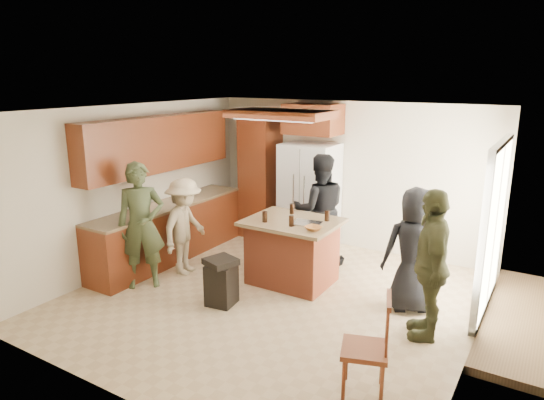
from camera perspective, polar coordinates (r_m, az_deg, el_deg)
The scene contains 12 objects.
person_front_left at distance 6.95m, azimuth -15.13°, elevation -2.93°, with size 0.65×0.47×1.78m, color #374126.
person_behind_left at distance 7.59m, azimuth 5.60°, elevation -1.13°, with size 0.85×0.53×1.76m, color black.
person_behind_right at distance 6.30m, azimuth 16.40°, elevation -5.70°, with size 0.78×0.51×1.60m, color black.
person_side_right at distance 5.71m, azimuth 18.17°, elevation -7.23°, with size 1.02×0.52×1.74m, color #3D3F25.
person_counter at distance 7.32m, azimuth -10.24°, elevation -3.08°, with size 0.94×0.44×1.46m, color tan.
left_cabinetry at distance 7.92m, azimuth -12.40°, elevation -0.16°, with size 0.64×3.00×2.30m.
back_wall_units at distance 8.68m, azimuth 0.09°, elevation 4.32°, with size 1.80×0.60×2.45m.
refrigerator at distance 8.34m, azimuth 4.41°, elevation 0.49°, with size 0.90×0.76×1.80m.
kitchen_island at distance 6.97m, azimuth 2.39°, elevation -5.99°, with size 1.28×1.03×0.93m.
island_items at distance 6.63m, azimuth 3.75°, elevation -2.56°, with size 0.91×0.71×0.15m.
trash_bin at distance 6.40m, azimuth -5.98°, elevation -9.47°, with size 0.45×0.45×0.63m.
spindle_chair at distance 4.76m, azimuth 11.10°, elevation -16.89°, with size 0.53×0.53×0.99m.
Camera 1 is at (3.10, -5.11, 2.91)m, focal length 32.00 mm.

